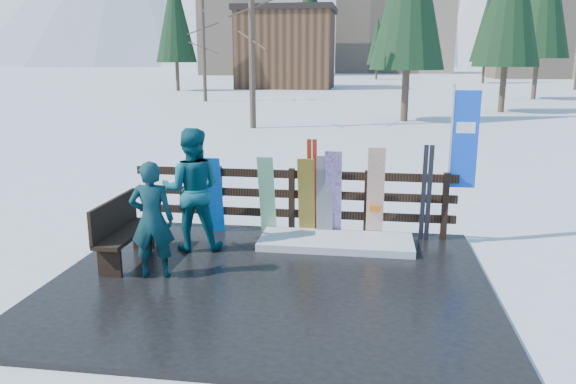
% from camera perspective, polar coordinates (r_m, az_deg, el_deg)
% --- Properties ---
extents(ground, '(700.00, 700.00, 0.00)m').
position_cam_1_polar(ground, '(7.93, -1.86, -9.40)').
color(ground, white).
rests_on(ground, ground).
extents(deck, '(6.00, 5.00, 0.08)m').
position_cam_1_polar(deck, '(7.91, -1.87, -9.13)').
color(deck, black).
rests_on(deck, ground).
extents(fence, '(5.60, 0.10, 1.15)m').
position_cam_1_polar(fence, '(9.76, 0.38, -0.44)').
color(fence, black).
rests_on(fence, deck).
extents(snow_patch, '(2.50, 1.00, 0.12)m').
position_cam_1_polar(snow_patch, '(9.28, 4.90, -5.08)').
color(snow_patch, white).
rests_on(snow_patch, deck).
extents(bench, '(0.41, 1.50, 0.97)m').
position_cam_1_polar(bench, '(8.75, -16.54, -3.61)').
color(bench, black).
rests_on(bench, deck).
extents(snowboard_0, '(0.28, 0.28, 1.36)m').
position_cam_1_polar(snowboard_0, '(9.82, -7.47, -0.34)').
color(snowboard_0, blue).
rests_on(snowboard_0, deck).
extents(snowboard_1, '(0.27, 0.40, 1.41)m').
position_cam_1_polar(snowboard_1, '(9.60, -2.15, -0.38)').
color(snowboard_1, white).
rests_on(snowboard_1, deck).
extents(snowboard_2, '(0.28, 0.34, 1.40)m').
position_cam_1_polar(snowboard_2, '(9.51, 1.88, -0.58)').
color(snowboard_2, yellow).
rests_on(snowboard_2, deck).
extents(snowboard_3, '(0.28, 0.38, 1.53)m').
position_cam_1_polar(snowboard_3, '(9.45, 4.61, -0.27)').
color(snowboard_3, silver).
rests_on(snowboard_3, deck).
extents(snowboard_4, '(0.28, 0.21, 1.44)m').
position_cam_1_polar(snowboard_4, '(9.48, 3.74, -0.52)').
color(snowboard_4, black).
rests_on(snowboard_4, deck).
extents(snowboard_5, '(0.28, 0.37, 1.61)m').
position_cam_1_polar(snowboard_5, '(9.43, 8.87, -0.18)').
color(snowboard_5, white).
rests_on(snowboard_5, deck).
extents(ski_pair_a, '(0.16, 0.27, 1.71)m').
position_cam_1_polar(ski_pair_a, '(9.53, 2.47, 0.41)').
color(ski_pair_a, '#A92914').
rests_on(ski_pair_a, deck).
extents(ski_pair_b, '(0.17, 0.17, 1.64)m').
position_cam_1_polar(ski_pair_b, '(9.54, 13.87, -0.15)').
color(ski_pair_b, black).
rests_on(ski_pair_b, deck).
extents(rental_flag, '(0.45, 0.04, 2.60)m').
position_cam_1_polar(rental_flag, '(9.66, 17.19, 4.54)').
color(rental_flag, silver).
rests_on(rental_flag, deck).
extents(person_front, '(0.67, 0.51, 1.65)m').
position_cam_1_polar(person_front, '(7.96, -13.65, -2.77)').
color(person_front, '#0F473B').
rests_on(person_front, deck).
extents(person_back, '(1.08, 0.92, 1.96)m').
position_cam_1_polar(person_back, '(8.99, -9.76, 0.26)').
color(person_back, '#105361').
rests_on(person_back, deck).
extents(resort_buildings, '(73.00, 87.60, 22.60)m').
position_cam_1_polar(resort_buildings, '(122.79, 8.55, 16.31)').
color(resort_buildings, tan).
rests_on(resort_buildings, ground).
extents(trees, '(42.15, 68.77, 12.85)m').
position_cam_1_polar(trees, '(56.95, 10.18, 15.80)').
color(trees, '#382B1E').
rests_on(trees, ground).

